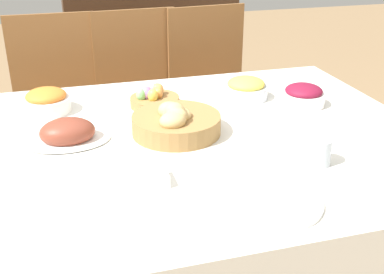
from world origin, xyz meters
name	(u,v)px	position (x,y,z in m)	size (l,w,h in m)	color
dining_table	(188,236)	(0.00, 0.00, 0.38)	(1.55, 1.19, 0.77)	silver
chair_far_center	(142,105)	(0.02, 0.93, 0.53)	(0.44, 0.44, 0.99)	brown
chair_far_right	(214,98)	(0.40, 0.93, 0.53)	(0.46, 0.46, 0.99)	brown
chair_far_left	(60,113)	(-0.39, 0.93, 0.53)	(0.42, 0.42, 0.99)	brown
sideboard	(151,59)	(0.25, 1.87, 0.50)	(1.10, 0.44, 1.00)	#3D2616
bread_basket	(176,122)	(-0.03, 0.03, 0.81)	(0.28, 0.28, 0.12)	#9E7542
egg_basket	(154,99)	(-0.05, 0.30, 0.80)	(0.18, 0.18, 0.08)	#9E7542
ham_platter	(68,134)	(-0.36, 0.07, 0.79)	(0.26, 0.18, 0.08)	white
pineapple_bowl	(246,88)	(0.31, 0.28, 0.81)	(0.17, 0.17, 0.08)	silver
beet_salad_bowl	(303,95)	(0.49, 0.16, 0.80)	(0.16, 0.16, 0.08)	white
carrot_bowl	(47,101)	(-0.42, 0.34, 0.81)	(0.17, 0.17, 0.09)	white
dinner_plate	(271,201)	(0.09, -0.43, 0.77)	(0.25, 0.25, 0.01)	white
fork	(212,212)	(-0.06, -0.43, 0.77)	(0.02, 0.17, 0.00)	silver
knife	(326,193)	(0.24, -0.43, 0.77)	(0.02, 0.17, 0.00)	silver
spoon	(337,192)	(0.27, -0.43, 0.77)	(0.02, 0.17, 0.00)	silver
drinking_cup	(319,152)	(0.31, -0.28, 0.81)	(0.07, 0.07, 0.08)	silver
butter_dish	(143,179)	(-0.19, -0.26, 0.78)	(0.13, 0.08, 0.03)	white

